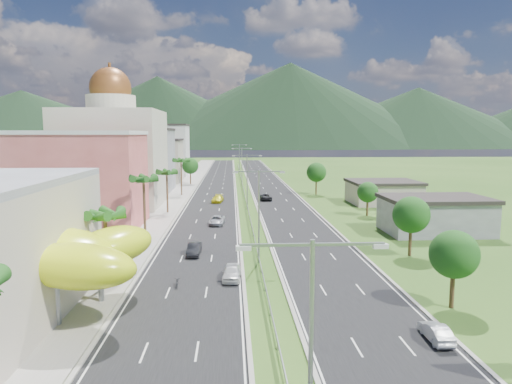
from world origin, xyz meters
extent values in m
plane|color=#2D5119|center=(0.00, 0.00, 0.00)|extent=(500.00, 500.00, 0.00)
cube|color=black|center=(-7.50, 90.00, 0.02)|extent=(11.00, 260.00, 0.04)
cube|color=black|center=(7.50, 90.00, 0.02)|extent=(11.00, 260.00, 0.04)
cube|color=gray|center=(-17.00, 90.00, 0.06)|extent=(7.00, 260.00, 0.12)
cube|color=gray|center=(0.00, 72.00, 0.62)|extent=(0.08, 216.00, 0.28)
cube|color=gray|center=(0.00, 174.00, 0.35)|extent=(0.10, 0.12, 0.70)
cylinder|color=gray|center=(0.00, -25.00, 5.50)|extent=(0.20, 0.20, 11.00)
cube|color=gray|center=(-1.44, -25.00, 10.80)|extent=(2.88, 0.12, 0.12)
cube|color=gray|center=(1.44, -25.00, 10.80)|extent=(2.88, 0.12, 0.12)
cube|color=silver|center=(-2.72, -25.00, 10.70)|extent=(0.60, 0.25, 0.18)
cube|color=silver|center=(2.72, -25.00, 10.70)|extent=(0.60, 0.25, 0.18)
cylinder|color=gray|center=(0.00, 10.00, 5.50)|extent=(0.20, 0.20, 11.00)
cube|color=gray|center=(-1.44, 10.00, 10.80)|extent=(2.88, 0.12, 0.12)
cube|color=gray|center=(1.44, 10.00, 10.80)|extent=(2.88, 0.12, 0.12)
cube|color=silver|center=(-2.72, 10.00, 10.70)|extent=(0.60, 0.25, 0.18)
cube|color=silver|center=(2.72, 10.00, 10.70)|extent=(0.60, 0.25, 0.18)
cylinder|color=gray|center=(0.00, 50.00, 5.50)|extent=(0.20, 0.20, 11.00)
cube|color=gray|center=(-1.44, 50.00, 10.80)|extent=(2.88, 0.12, 0.12)
cube|color=gray|center=(1.44, 50.00, 10.80)|extent=(2.88, 0.12, 0.12)
cube|color=silver|center=(-2.72, 50.00, 10.70)|extent=(0.60, 0.25, 0.18)
cube|color=silver|center=(2.72, 50.00, 10.70)|extent=(0.60, 0.25, 0.18)
cylinder|color=gray|center=(0.00, 95.00, 5.50)|extent=(0.20, 0.20, 11.00)
cube|color=gray|center=(-1.44, 95.00, 10.80)|extent=(2.88, 0.12, 0.12)
cube|color=gray|center=(1.44, 95.00, 10.80)|extent=(2.88, 0.12, 0.12)
cube|color=silver|center=(-2.72, 95.00, 10.70)|extent=(0.60, 0.25, 0.18)
cube|color=silver|center=(2.72, 95.00, 10.70)|extent=(0.60, 0.25, 0.18)
cylinder|color=gray|center=(0.00, 140.00, 5.50)|extent=(0.20, 0.20, 11.00)
cube|color=gray|center=(-1.44, 140.00, 10.80)|extent=(2.88, 0.12, 0.12)
cube|color=gray|center=(1.44, 140.00, 10.80)|extent=(2.88, 0.12, 0.12)
cube|color=silver|center=(-2.72, 140.00, 10.70)|extent=(0.60, 0.25, 0.18)
cube|color=silver|center=(2.72, 140.00, 10.70)|extent=(0.60, 0.25, 0.18)
cylinder|color=gray|center=(-17.00, -7.00, 2.00)|extent=(0.50, 0.50, 4.00)
cylinder|color=gray|center=(-15.00, -2.00, 2.00)|extent=(0.50, 0.50, 4.00)
cube|color=#C45350|center=(-28.00, 32.00, 7.50)|extent=(20.00, 15.00, 15.00)
cube|color=beige|center=(-28.00, 55.00, 10.00)|extent=(20.00, 20.00, 20.00)
cylinder|color=beige|center=(-28.00, 55.00, 21.50)|extent=(10.00, 10.00, 3.00)
sphere|color=brown|center=(-28.00, 55.00, 24.50)|extent=(8.40, 8.40, 8.40)
cube|color=slate|center=(-27.00, 80.00, 8.00)|extent=(16.00, 15.00, 16.00)
cube|color=#B5A995|center=(-27.00, 102.00, 6.50)|extent=(16.00, 15.00, 13.00)
cube|color=silver|center=(-27.00, 125.00, 9.00)|extent=(16.00, 15.00, 18.00)
cube|color=slate|center=(28.00, 25.00, 2.50)|extent=(15.00, 10.00, 5.00)
cube|color=#B5A995|center=(30.00, 55.00, 2.20)|extent=(14.00, 12.00, 4.40)
cylinder|color=#47301C|center=(-15.50, 2.00, 3.75)|extent=(0.36, 0.36, 7.50)
cylinder|color=#47301C|center=(-15.50, 22.00, 4.50)|extent=(0.36, 0.36, 9.00)
cylinder|color=#47301C|center=(-15.50, 45.00, 4.00)|extent=(0.36, 0.36, 8.00)
cylinder|color=#47301C|center=(-15.50, 70.00, 4.40)|extent=(0.36, 0.36, 8.80)
cylinder|color=#47301C|center=(-15.50, 95.00, 2.45)|extent=(0.40, 0.40, 4.90)
sphere|color=#20531A|center=(-15.50, 95.00, 5.60)|extent=(4.90, 4.90, 4.90)
cylinder|color=#47301C|center=(16.00, -5.00, 2.10)|extent=(0.40, 0.40, 4.20)
sphere|color=#20531A|center=(16.00, -5.00, 4.80)|extent=(4.20, 4.20, 4.20)
cylinder|color=#47301C|center=(19.00, 12.00, 2.27)|extent=(0.40, 0.40, 4.55)
sphere|color=#20531A|center=(19.00, 12.00, 5.20)|extent=(4.55, 4.55, 4.55)
cylinder|color=#47301C|center=(22.00, 40.00, 1.92)|extent=(0.40, 0.40, 3.85)
sphere|color=#20531A|center=(22.00, 40.00, 4.40)|extent=(3.85, 3.85, 3.85)
cylinder|color=#47301C|center=(18.00, 70.00, 2.45)|extent=(0.40, 0.40, 4.90)
sphere|color=#20531A|center=(18.00, 70.00, 5.60)|extent=(4.90, 4.90, 4.90)
imported|color=silver|center=(-3.20, 3.73, 0.82)|extent=(2.11, 4.67, 1.56)
imported|color=black|center=(-7.91, 13.70, 0.78)|extent=(1.68, 4.53, 1.48)
imported|color=#A4A6AB|center=(-5.64, 33.01, 0.77)|extent=(2.77, 5.39, 1.45)
imported|color=gold|center=(-6.27, 57.86, 0.81)|extent=(2.84, 5.56, 1.54)
imported|color=#B1B3B9|center=(11.75, -11.25, 0.67)|extent=(1.41, 3.87, 1.27)
imported|color=black|center=(4.53, 60.71, 0.78)|extent=(2.85, 5.52, 1.49)
imported|color=black|center=(-8.63, 1.82, 0.64)|extent=(0.82, 1.94, 1.20)
camera|label=1|loc=(-3.17, -42.36, 15.12)|focal=32.00mm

